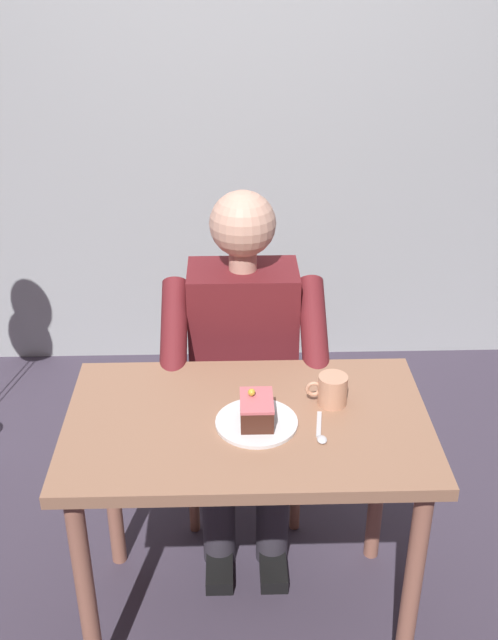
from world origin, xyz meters
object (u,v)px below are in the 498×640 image
object	(u,v)px
cake_slice	(257,410)
coffee_cup	(332,389)
chair	(243,375)
seated_person	(244,366)
dessert_spoon	(321,432)
dining_table	(247,452)

from	to	relation	value
cake_slice	coffee_cup	size ratio (longest dim) A/B	1.05
cake_slice	coffee_cup	distance (m)	0.23
cake_slice	chair	bearing A→B (deg)	-87.95
seated_person	dessert_spoon	distance (m)	0.58
dining_table	dessert_spoon	xyz separation A→B (m)	(-0.19, 0.07, 0.12)
seated_person	cake_slice	world-z (taller)	seated_person
dining_table	dessert_spoon	bearing A→B (deg)	159.21
seated_person	cake_slice	xyz separation A→B (m)	(-0.02, 0.49, 0.17)
dining_table	seated_person	distance (m)	0.46
chair	coffee_cup	distance (m)	0.69
seated_person	coffee_cup	world-z (taller)	seated_person
chair	coffee_cup	size ratio (longest dim) A/B	7.66
dining_table	chair	bearing A→B (deg)	-90.00
dining_table	seated_person	size ratio (longest dim) A/B	0.81
seated_person	coffee_cup	size ratio (longest dim) A/B	10.42
coffee_cup	chair	bearing A→B (deg)	-67.41
seated_person	cake_slice	distance (m)	0.52
cake_slice	coffee_cup	world-z (taller)	cake_slice
cake_slice	dessert_spoon	world-z (taller)	cake_slice
chair	dining_table	bearing A→B (deg)	90.00
cake_slice	seated_person	bearing A→B (deg)	-87.23
chair	coffee_cup	world-z (taller)	chair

